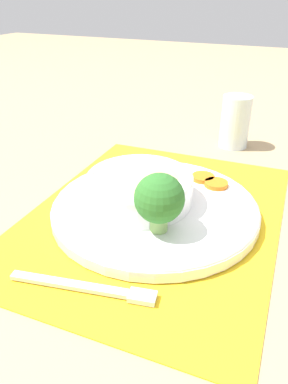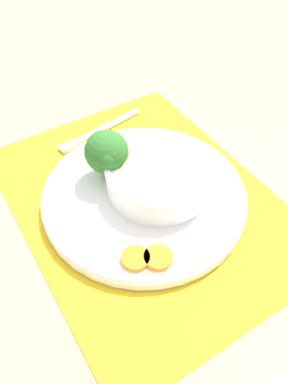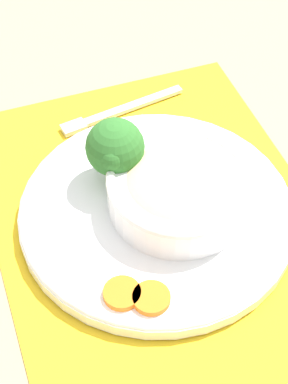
{
  "view_description": "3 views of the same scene",
  "coord_description": "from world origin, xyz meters",
  "views": [
    {
      "loc": [
        0.47,
        0.19,
        0.32
      ],
      "look_at": [
        0.0,
        -0.02,
        0.04
      ],
      "focal_mm": 35.0,
      "sensor_mm": 36.0,
      "label": 1
    },
    {
      "loc": [
        -0.34,
        0.2,
        0.46
      ],
      "look_at": [
        -0.02,
        0.01,
        0.04
      ],
      "focal_mm": 35.0,
      "sensor_mm": 36.0,
      "label": 2
    },
    {
      "loc": [
        -0.45,
        0.16,
        0.6
      ],
      "look_at": [
        0.01,
        0.01,
        0.04
      ],
      "focal_mm": 60.0,
      "sensor_mm": 36.0,
      "label": 3
    }
  ],
  "objects": [
    {
      "name": "ground_plane",
      "position": [
        0.0,
        0.0,
        0.0
      ],
      "size": [
        4.0,
        4.0,
        0.0
      ],
      "primitive_type": "plane",
      "color": "tan"
    },
    {
      "name": "placemat",
      "position": [
        0.0,
        0.0,
        0.0
      ],
      "size": [
        0.51,
        0.4,
        0.0
      ],
      "color": "yellow",
      "rests_on": "ground_plane"
    },
    {
      "name": "plate",
      "position": [
        0.0,
        0.0,
        0.02
      ],
      "size": [
        0.32,
        0.32,
        0.02
      ],
      "color": "white",
      "rests_on": "placemat"
    },
    {
      "name": "bowl",
      "position": [
        -0.0,
        -0.03,
        0.05
      ],
      "size": [
        0.17,
        0.17,
        0.05
      ],
      "color": "white",
      "rests_on": "plate"
    },
    {
      "name": "broccoli_floret",
      "position": [
        0.06,
        0.03,
        0.07
      ],
      "size": [
        0.07,
        0.07,
        0.09
      ],
      "color": "#84AD5B",
      "rests_on": "plate"
    },
    {
      "name": "carrot_slice_near",
      "position": [
        -0.1,
        0.07,
        0.02
      ],
      "size": [
        0.04,
        0.04,
        0.01
      ],
      "color": "orange",
      "rests_on": "plate"
    },
    {
      "name": "carrot_slice_middle",
      "position": [
        -0.12,
        0.04,
        0.02
      ],
      "size": [
        0.04,
        0.04,
        0.01
      ],
      "color": "orange",
      "rests_on": "plate"
    },
    {
      "name": "fork",
      "position": [
        0.19,
        0.0,
        0.01
      ],
      "size": [
        0.05,
        0.18,
        0.01
      ],
      "rotation": [
        0.0,
        0.0,
        0.19
      ],
      "color": "silver",
      "rests_on": "placemat"
    }
  ]
}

